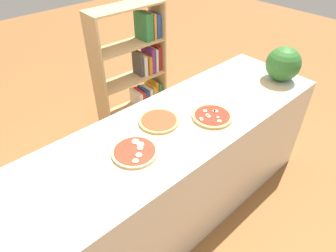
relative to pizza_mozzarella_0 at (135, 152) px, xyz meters
The scene contains 8 objects.
ground_plane 0.97m from the pizza_mozzarella_0, ahead, with size 12.00×12.00×0.00m, color brown.
counter 0.56m from the pizza_mozzarella_0, ahead, with size 2.64×0.76×0.90m, color beige.
parchment_paper 0.31m from the pizza_mozzarella_0, ahead, with size 2.13×0.56×0.00m, color tan.
pizza_mozzarella_0 is the anchor object (origin of this frame).
pizza_plain_1 0.34m from the pizza_mozzarella_0, 23.45° to the left, with size 0.28×0.28×0.02m.
pizza_mushroom_2 0.62m from the pizza_mozzarella_0, ahead, with size 0.28×0.28×0.03m.
watermelon 1.46m from the pizza_mozzarella_0, ahead, with size 0.28×0.28×0.28m, color #2D6628.
bookshelf 1.38m from the pizza_mozzarella_0, 51.29° to the left, with size 0.72×0.26×1.39m.
Camera 1 is at (-1.04, -1.13, 2.13)m, focal length 31.67 mm.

